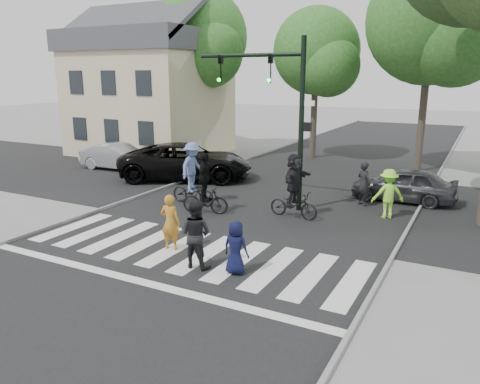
% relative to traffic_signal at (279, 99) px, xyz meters
% --- Properties ---
extents(ground, '(120.00, 120.00, 0.00)m').
position_rel_traffic_signal_xyz_m(ground, '(-0.35, -6.20, -3.90)').
color(ground, gray).
rests_on(ground, ground).
extents(road_stem, '(10.00, 70.00, 0.01)m').
position_rel_traffic_signal_xyz_m(road_stem, '(-0.35, -1.20, -3.90)').
color(road_stem, black).
rests_on(road_stem, ground).
extents(road_cross, '(70.00, 10.00, 0.01)m').
position_rel_traffic_signal_xyz_m(road_cross, '(-0.35, 1.80, -3.89)').
color(road_cross, black).
rests_on(road_cross, ground).
extents(curb_left, '(0.10, 70.00, 0.10)m').
position_rel_traffic_signal_xyz_m(curb_left, '(-5.40, -1.20, -3.85)').
color(curb_left, gray).
rests_on(curb_left, ground).
extents(curb_right, '(0.10, 70.00, 0.10)m').
position_rel_traffic_signal_xyz_m(curb_right, '(4.70, -1.20, -3.85)').
color(curb_right, gray).
rests_on(curb_right, ground).
extents(crosswalk, '(10.00, 3.85, 0.01)m').
position_rel_traffic_signal_xyz_m(crosswalk, '(-0.35, -5.54, -3.89)').
color(crosswalk, silver).
rests_on(crosswalk, ground).
extents(traffic_signal, '(4.45, 0.29, 6.00)m').
position_rel_traffic_signal_xyz_m(traffic_signal, '(0.00, 0.00, 0.00)').
color(traffic_signal, black).
rests_on(traffic_signal, ground).
extents(bg_tree_0, '(5.46, 5.20, 8.97)m').
position_rel_traffic_signal_xyz_m(bg_tree_0, '(-14.09, 9.80, 2.24)').
color(bg_tree_0, brown).
rests_on(bg_tree_0, ground).
extents(bg_tree_1, '(6.09, 5.80, 9.80)m').
position_rel_traffic_signal_xyz_m(bg_tree_1, '(-9.06, 9.28, 2.75)').
color(bg_tree_1, brown).
rests_on(bg_tree_1, ground).
extents(bg_tree_2, '(5.04, 4.80, 8.40)m').
position_rel_traffic_signal_xyz_m(bg_tree_2, '(-2.11, 10.42, 1.88)').
color(bg_tree_2, brown).
rests_on(bg_tree_2, ground).
extents(bg_tree_3, '(6.30, 6.00, 10.20)m').
position_rel_traffic_signal_xyz_m(bg_tree_3, '(3.95, 9.07, 3.04)').
color(bg_tree_3, brown).
rests_on(bg_tree_3, ground).
extents(house, '(8.40, 8.10, 8.82)m').
position_rel_traffic_signal_xyz_m(house, '(-11.85, 7.78, -0.10)').
color(house, beige).
rests_on(house, ground).
extents(pedestrian_woman, '(0.62, 0.45, 1.58)m').
position_rel_traffic_signal_xyz_m(pedestrian_woman, '(-0.91, -5.32, -3.11)').
color(pedestrian_woman, '#BE7E25').
rests_on(pedestrian_woman, ground).
extents(pedestrian_child, '(0.65, 0.43, 1.34)m').
position_rel_traffic_signal_xyz_m(pedestrian_child, '(1.46, -5.91, -3.23)').
color(pedestrian_child, black).
rests_on(pedestrian_child, ground).
extents(pedestrian_adult, '(0.87, 0.68, 1.76)m').
position_rel_traffic_signal_xyz_m(pedestrian_adult, '(0.38, -6.03, -3.02)').
color(pedestrian_adult, black).
rests_on(pedestrian_adult, ground).
extents(cyclist_left, '(1.87, 1.23, 2.34)m').
position_rel_traffic_signal_xyz_m(cyclist_left, '(-2.95, -1.09, -2.89)').
color(cyclist_left, black).
rests_on(cyclist_left, ground).
extents(cyclist_mid, '(1.71, 1.07, 2.15)m').
position_rel_traffic_signal_xyz_m(cyclist_mid, '(-1.90, -1.93, -3.02)').
color(cyclist_mid, black).
rests_on(cyclist_mid, ground).
extents(cyclist_right, '(1.79, 1.66, 2.21)m').
position_rel_traffic_signal_xyz_m(cyclist_right, '(1.01, -0.94, -2.91)').
color(cyclist_right, black).
rests_on(cyclist_right, ground).
extents(car_suv, '(6.65, 5.06, 1.68)m').
position_rel_traffic_signal_xyz_m(car_suv, '(-5.59, 2.35, -3.06)').
color(car_suv, black).
rests_on(car_suv, ground).
extents(car_silver, '(4.12, 1.64, 1.33)m').
position_rel_traffic_signal_xyz_m(car_silver, '(-9.98, 2.64, -3.23)').
color(car_silver, '#AFB0B4').
rests_on(car_silver, ground).
extents(car_grey, '(3.89, 1.59, 1.32)m').
position_rel_traffic_signal_xyz_m(car_grey, '(3.95, 3.01, -3.24)').
color(car_grey, '#333338').
rests_on(car_grey, ground).
extents(bystander_hivis, '(1.26, 1.09, 1.69)m').
position_rel_traffic_signal_xyz_m(bystander_hivis, '(3.83, 0.51, -3.06)').
color(bystander_hivis, '#9AFF3B').
rests_on(bystander_hivis, ground).
extents(bystander_dark, '(0.72, 0.66, 1.66)m').
position_rel_traffic_signal_xyz_m(bystander_dark, '(2.74, 1.69, -3.07)').
color(bystander_dark, black).
rests_on(bystander_dark, ground).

